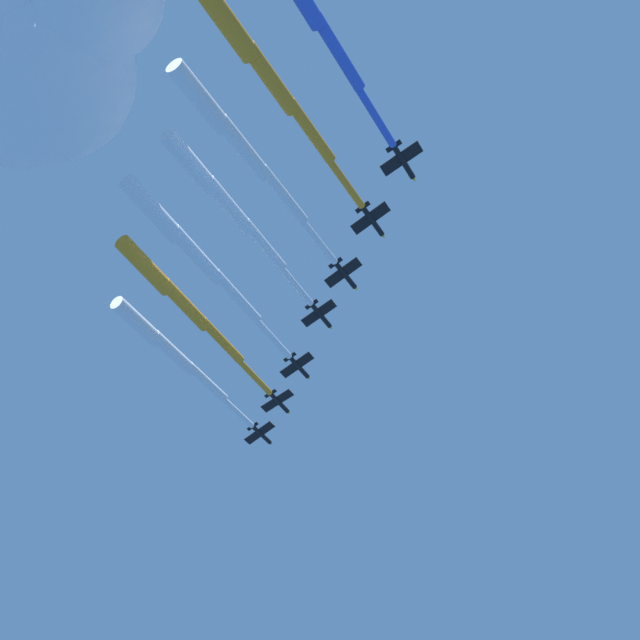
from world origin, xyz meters
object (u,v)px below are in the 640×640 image
(jet_starboard_inner, at_px, (195,254))
(jet_starboard_mid, at_px, (242,148))
(jet_port_mid, at_px, (228,205))
(jet_port_outer, at_px, (270,79))
(jet_port_inner, at_px, (184,304))
(jet_lead, at_px, (173,353))

(jet_starboard_inner, xyz_separation_m, jet_starboard_mid, (25.54, -13.69, 0.21))
(jet_port_mid, relative_size, jet_port_outer, 0.99)
(jet_port_mid, bearing_deg, jet_starboard_inner, 162.49)
(jet_port_mid, bearing_deg, jet_port_outer, -33.52)
(jet_port_mid, height_order, jet_starboard_mid, jet_port_mid)
(jet_port_inner, distance_m, jet_starboard_inner, 16.60)
(jet_port_inner, xyz_separation_m, jet_starboard_inner, (13.28, -9.90, -1.06))
(jet_lead, height_order, jet_port_inner, jet_lead)
(jet_starboard_inner, xyz_separation_m, jet_port_outer, (39.09, -21.54, 0.31))
(jet_lead, relative_size, jet_port_inner, 0.94)
(jet_lead, bearing_deg, jet_starboard_mid, -32.81)
(jet_port_mid, distance_m, jet_port_outer, 31.93)
(jet_lead, distance_m, jet_port_inner, 18.32)
(jet_port_mid, bearing_deg, jet_starboard_mid, -36.82)
(jet_starboard_inner, bearing_deg, jet_lead, 143.35)
(jet_starboard_inner, distance_m, jet_starboard_mid, 28.98)
(jet_port_inner, bearing_deg, jet_starboard_inner, -36.69)
(jet_port_inner, xyz_separation_m, jet_port_mid, (25.82, -13.85, 1.52))
(jet_starboard_mid, relative_size, jet_port_outer, 1.02)
(jet_lead, xyz_separation_m, jet_port_outer, (67.05, -42.34, -1.84))
(jet_starboard_inner, distance_m, jet_port_mid, 13.40)
(jet_lead, distance_m, jet_port_mid, 47.47)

